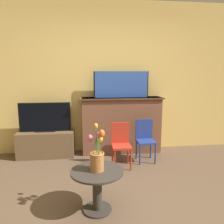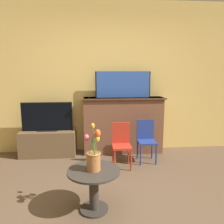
{
  "view_description": "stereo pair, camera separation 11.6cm",
  "coord_description": "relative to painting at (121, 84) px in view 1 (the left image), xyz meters",
  "views": [
    {
      "loc": [
        -0.41,
        -1.88,
        1.44
      ],
      "look_at": [
        -0.04,
        1.17,
        0.89
      ],
      "focal_mm": 35.0,
      "sensor_mm": 36.0,
      "label": 1
    },
    {
      "loc": [
        -0.29,
        -1.9,
        1.44
      ],
      "look_at": [
        -0.04,
        1.17,
        0.89
      ],
      "focal_mm": 35.0,
      "sensor_mm": 36.0,
      "label": 2
    }
  ],
  "objects": [
    {
      "name": "vase_tulips",
      "position": [
        -0.53,
        -1.72,
        -0.63
      ],
      "size": [
        0.17,
        0.24,
        0.48
      ],
      "color": "#AD6B38",
      "rests_on": "side_table"
    },
    {
      "name": "tv_monitor",
      "position": [
        -1.33,
        -0.05,
        -0.55
      ],
      "size": [
        0.87,
        0.12,
        0.5
      ],
      "color": "black",
      "rests_on": "tv_stand"
    },
    {
      "name": "painting",
      "position": [
        0.0,
        0.0,
        0.0
      ],
      "size": [
        0.98,
        0.03,
        0.46
      ],
      "color": "black",
      "rests_on": "fireplace_mantel"
    },
    {
      "name": "fireplace_mantel",
      "position": [
        0.01,
        -0.01,
        -0.72
      ],
      "size": [
        1.47,
        0.35,
        1.01
      ],
      "color": "brown",
      "rests_on": "ground"
    },
    {
      "name": "wall_back",
      "position": [
        -0.23,
        0.18,
        0.11
      ],
      "size": [
        8.0,
        0.06,
        2.7
      ],
      "color": "#E0BC66",
      "rests_on": "ground"
    },
    {
      "name": "ground_plane",
      "position": [
        -0.23,
        -1.95,
        -1.24
      ],
      "size": [
        14.0,
        14.0,
        0.0
      ],
      "primitive_type": "plane",
      "color": "brown"
    },
    {
      "name": "side_table",
      "position": [
        -0.53,
        -1.72,
        -0.95
      ],
      "size": [
        0.55,
        0.55,
        0.45
      ],
      "color": "#332D28",
      "rests_on": "ground"
    },
    {
      "name": "tv_stand",
      "position": [
        -1.33,
        -0.06,
        -1.02
      ],
      "size": [
        0.95,
        0.38,
        0.45
      ],
      "color": "brown",
      "rests_on": "ground"
    },
    {
      "name": "chair_red",
      "position": [
        -0.11,
        -0.63,
        -0.85
      ],
      "size": [
        0.29,
        0.29,
        0.69
      ],
      "color": "#B22D1E",
      "rests_on": "ground"
    },
    {
      "name": "chair_blue",
      "position": [
        0.33,
        -0.44,
        -0.85
      ],
      "size": [
        0.29,
        0.29,
        0.69
      ],
      "color": "navy",
      "rests_on": "ground"
    }
  ]
}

